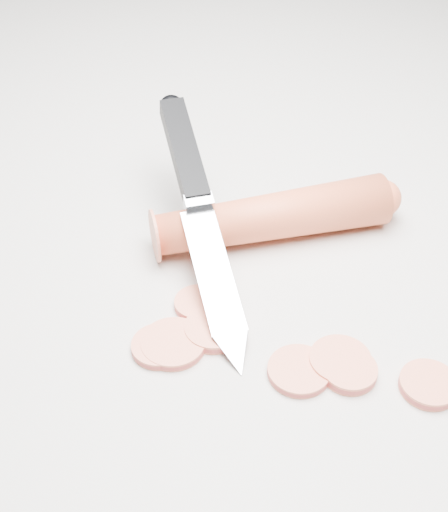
% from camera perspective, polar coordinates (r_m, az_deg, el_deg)
% --- Properties ---
extents(ground, '(2.40, 2.40, 0.00)m').
position_cam_1_polar(ground, '(0.48, 5.27, -3.55)').
color(ground, beige).
rests_on(ground, ground).
extents(carrot, '(0.16, 0.12, 0.03)m').
position_cam_1_polar(carrot, '(0.51, 3.87, 3.17)').
color(carrot, '#E5512B').
rests_on(carrot, ground).
extents(carrot_slice_0, '(0.04, 0.04, 0.01)m').
position_cam_1_polar(carrot_slice_0, '(0.45, -4.09, -7.02)').
color(carrot_slice_0, '#F27250').
rests_on(carrot_slice_0, ground).
extents(carrot_slice_1, '(0.03, 0.03, 0.01)m').
position_cam_1_polar(carrot_slice_1, '(0.47, -2.12, -3.82)').
color(carrot_slice_1, '#F27250').
rests_on(carrot_slice_1, ground).
extents(carrot_slice_2, '(0.03, 0.03, 0.01)m').
position_cam_1_polar(carrot_slice_2, '(0.44, 9.98, -9.04)').
color(carrot_slice_2, '#F27250').
rests_on(carrot_slice_2, ground).
extents(carrot_slice_3, '(0.04, 0.04, 0.01)m').
position_cam_1_polar(carrot_slice_3, '(0.44, 9.27, -8.31)').
color(carrot_slice_3, '#F27250').
rests_on(carrot_slice_3, ground).
extents(carrot_slice_4, '(0.03, 0.03, 0.01)m').
position_cam_1_polar(carrot_slice_4, '(0.44, 16.06, -9.86)').
color(carrot_slice_4, '#F27250').
rests_on(carrot_slice_4, ground).
extents(carrot_slice_5, '(0.03, 0.03, 0.01)m').
position_cam_1_polar(carrot_slice_5, '(0.45, -5.19, -7.21)').
color(carrot_slice_5, '#F27250').
rests_on(carrot_slice_5, ground).
extents(carrot_slice_6, '(0.04, 0.04, 0.01)m').
position_cam_1_polar(carrot_slice_6, '(0.45, -0.83, -5.88)').
color(carrot_slice_6, '#F27250').
rests_on(carrot_slice_6, ground).
extents(carrot_slice_7, '(0.04, 0.04, 0.01)m').
position_cam_1_polar(carrot_slice_7, '(0.43, 6.02, -9.12)').
color(carrot_slice_7, '#F27250').
rests_on(carrot_slice_7, ground).
extents(kitchen_knife, '(0.14, 0.20, 0.08)m').
position_cam_1_polar(kitchen_knife, '(0.48, -1.71, 3.22)').
color(kitchen_knife, silver).
rests_on(kitchen_knife, ground).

